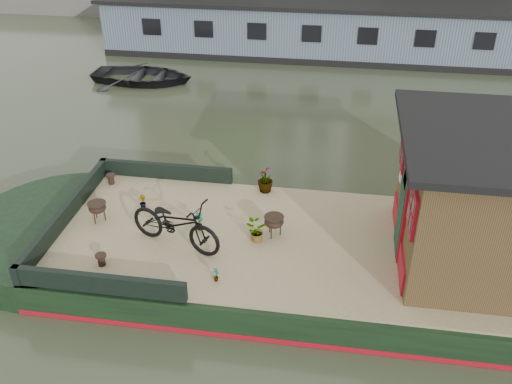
# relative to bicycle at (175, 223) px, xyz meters

# --- Properties ---
(ground) EXTENTS (120.00, 120.00, 0.00)m
(ground) POSITION_rel_bicycle_xyz_m (3.57, 0.47, -1.14)
(ground) COLOR #2E3521
(ground) RESTS_ON ground
(houseboat_hull) EXTENTS (14.01, 4.02, 0.60)m
(houseboat_hull) POSITION_rel_bicycle_xyz_m (2.24, 0.47, -0.87)
(houseboat_hull) COLOR black
(houseboat_hull) RESTS_ON ground
(houseboat_deck) EXTENTS (11.80, 3.80, 0.05)m
(houseboat_deck) POSITION_rel_bicycle_xyz_m (3.57, 0.47, -0.52)
(houseboat_deck) COLOR #9C8A60
(houseboat_deck) RESTS_ON houseboat_hull
(bow_bulwark) EXTENTS (3.00, 4.00, 0.35)m
(bow_bulwark) POSITION_rel_bicycle_xyz_m (-1.49, 0.47, -0.32)
(bow_bulwark) COLOR black
(bow_bulwark) RESTS_ON houseboat_deck
(bicycle) EXTENTS (1.98, 1.21, 0.98)m
(bicycle) POSITION_rel_bicycle_xyz_m (0.00, 0.00, 0.00)
(bicycle) COLOR black
(bicycle) RESTS_ON houseboat_deck
(potted_plant_a) EXTENTS (0.23, 0.25, 0.39)m
(potted_plant_a) POSITION_rel_bicycle_xyz_m (0.28, 0.54, -0.30)
(potted_plant_a) COLOR maroon
(potted_plant_a) RESTS_ON houseboat_deck
(potted_plant_b) EXTENTS (0.20, 0.20, 0.29)m
(potted_plant_b) POSITION_rel_bicycle_xyz_m (-1.03, 1.11, -0.35)
(potted_plant_b) COLOR maroon
(potted_plant_b) RESTS_ON houseboat_deck
(potted_plant_c) EXTENTS (0.39, 0.34, 0.41)m
(potted_plant_c) POSITION_rel_bicycle_xyz_m (1.41, 0.35, -0.28)
(potted_plant_c) COLOR brown
(potted_plant_c) RESTS_ON houseboat_deck
(potted_plant_d) EXTENTS (0.38, 0.38, 0.60)m
(potted_plant_d) POSITION_rel_bicycle_xyz_m (1.34, 2.17, -0.19)
(potted_plant_d) COLOR brown
(potted_plant_d) RESTS_ON houseboat_deck
(potted_plant_e) EXTENTS (0.12, 0.16, 0.27)m
(potted_plant_e) POSITION_rel_bicycle_xyz_m (0.93, -0.90, -0.35)
(potted_plant_e) COLOR #A64530
(potted_plant_e) RESTS_ON houseboat_deck
(brazier_front) EXTENTS (0.52, 0.52, 0.43)m
(brazier_front) POSITION_rel_bicycle_xyz_m (1.72, 0.58, -0.28)
(brazier_front) COLOR black
(brazier_front) RESTS_ON houseboat_deck
(brazier_rear) EXTENTS (0.45, 0.45, 0.41)m
(brazier_rear) POSITION_rel_bicycle_xyz_m (-1.73, 0.54, -0.28)
(brazier_rear) COLOR black
(brazier_rear) RESTS_ON houseboat_deck
(bollard_port) EXTENTS (0.20, 0.20, 0.23)m
(bollard_port) POSITION_rel_bicycle_xyz_m (-2.03, 1.96, -0.38)
(bollard_port) COLOR black
(bollard_port) RESTS_ON houseboat_deck
(bollard_stbd) EXTENTS (0.20, 0.20, 0.23)m
(bollard_stbd) POSITION_rel_bicycle_xyz_m (-1.14, -0.78, -0.38)
(bollard_stbd) COLOR black
(bollard_stbd) RESTS_ON houseboat_deck
(dinghy) EXTENTS (3.53, 2.55, 0.72)m
(dinghy) POSITION_rel_bicycle_xyz_m (-4.01, 9.86, -0.78)
(dinghy) COLOR black
(dinghy) RESTS_ON ground
(far_houseboat) EXTENTS (20.40, 4.40, 2.11)m
(far_houseboat) POSITION_rel_bicycle_xyz_m (3.57, 14.47, -0.17)
(far_houseboat) COLOR slate
(far_houseboat) RESTS_ON ground
(quay) EXTENTS (60.00, 6.00, 0.90)m
(quay) POSITION_rel_bicycle_xyz_m (3.57, 20.97, -0.69)
(quay) COLOR #47443F
(quay) RESTS_ON ground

